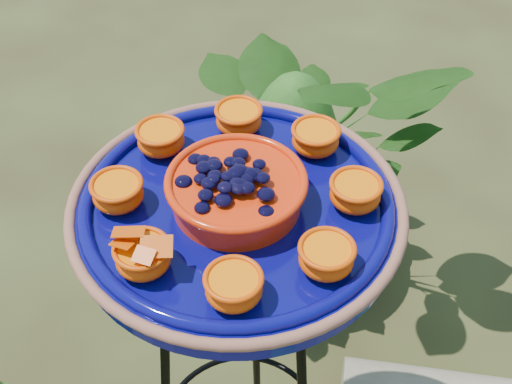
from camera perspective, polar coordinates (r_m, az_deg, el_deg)
tripod_stand at (r=1.42m, az=-1.21°, el=-13.33°), size 0.47×0.47×0.98m
feeder_dish at (r=1.08m, az=-1.55°, el=-1.06°), size 0.65×0.65×0.12m
shrub_back_left at (r=2.04m, az=2.93°, el=2.96°), size 1.06×1.07×0.90m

